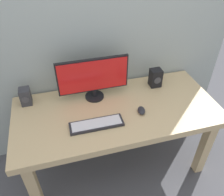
{
  "coord_description": "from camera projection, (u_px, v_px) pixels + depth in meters",
  "views": [
    {
      "loc": [
        -0.42,
        -1.34,
        1.95
      ],
      "look_at": [
        -0.04,
        0.0,
        0.84
      ],
      "focal_mm": 36.78,
      "sensor_mm": 36.0,
      "label": 1
    }
  ],
  "objects": [
    {
      "name": "speaker_right",
      "position": [
        155.0,
        78.0,
        2.07
      ],
      "size": [
        0.1,
        0.1,
        0.17
      ],
      "color": "black",
      "rests_on": "desk"
    },
    {
      "name": "ground_plane",
      "position": [
        116.0,
        162.0,
        2.31
      ],
      "size": [
        6.0,
        6.0,
        0.0
      ],
      "primitive_type": "plane",
      "color": "#4C4C51"
    },
    {
      "name": "desk",
      "position": [
        117.0,
        117.0,
        1.93
      ],
      "size": [
        1.66,
        0.76,
        0.72
      ],
      "color": "tan",
      "rests_on": "ground_plane"
    },
    {
      "name": "speaker_left",
      "position": [
        25.0,
        96.0,
        1.88
      ],
      "size": [
        0.08,
        0.1,
        0.14
      ],
      "color": "#333338",
      "rests_on": "desk"
    },
    {
      "name": "monitor",
      "position": [
        93.0,
        77.0,
        1.87
      ],
      "size": [
        0.59,
        0.16,
        0.36
      ],
      "color": "black",
      "rests_on": "desk"
    },
    {
      "name": "keyboard_primary",
      "position": [
        97.0,
        124.0,
        1.71
      ],
      "size": [
        0.41,
        0.13,
        0.02
      ],
      "color": "#232328",
      "rests_on": "desk"
    },
    {
      "name": "mouse",
      "position": [
        141.0,
        110.0,
        1.82
      ],
      "size": [
        0.08,
        0.11,
        0.04
      ],
      "primitive_type": "ellipsoid",
      "rotation": [
        0.0,
        0.0,
        -0.21
      ],
      "color": "#232328",
      "rests_on": "desk"
    }
  ]
}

